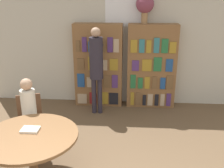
{
  "coord_description": "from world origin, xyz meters",
  "views": [
    {
      "loc": [
        0.12,
        -2.05,
        2.52
      ],
      "look_at": [
        -0.18,
        2.11,
        1.05
      ],
      "focal_mm": 42.0,
      "sensor_mm": 36.0,
      "label": 1
    }
  ],
  "objects_px": {
    "chair_left_side": "(30,118)",
    "seated_reader_left": "(29,112)",
    "bookshelf_left": "(99,66)",
    "reading_table": "(31,142)",
    "librarian_standing": "(96,63)",
    "flower_vase": "(145,5)",
    "bookshelf_right": "(151,67)"
  },
  "relations": [
    {
      "from": "bookshelf_left",
      "to": "chair_left_side",
      "type": "bearing_deg",
      "value": -117.39
    },
    {
      "from": "chair_left_side",
      "to": "seated_reader_left",
      "type": "xyz_separation_m",
      "value": [
        0.07,
        -0.17,
        0.21
      ]
    },
    {
      "from": "bookshelf_left",
      "to": "bookshelf_right",
      "type": "relative_size",
      "value": 1.0
    },
    {
      "from": "bookshelf_left",
      "to": "librarian_standing",
      "type": "height_order",
      "value": "bookshelf_left"
    },
    {
      "from": "bookshelf_right",
      "to": "reading_table",
      "type": "relative_size",
      "value": 1.46
    },
    {
      "from": "reading_table",
      "to": "librarian_standing",
      "type": "xyz_separation_m",
      "value": [
        0.61,
        2.24,
        0.52
      ]
    },
    {
      "from": "bookshelf_right",
      "to": "flower_vase",
      "type": "bearing_deg",
      "value": 178.61
    },
    {
      "from": "reading_table",
      "to": "librarian_standing",
      "type": "relative_size",
      "value": 0.69
    },
    {
      "from": "reading_table",
      "to": "bookshelf_right",
      "type": "bearing_deg",
      "value": 56.93
    },
    {
      "from": "bookshelf_left",
      "to": "chair_left_side",
      "type": "height_order",
      "value": "bookshelf_left"
    },
    {
      "from": "reading_table",
      "to": "seated_reader_left",
      "type": "bearing_deg",
      "value": 111.49
    },
    {
      "from": "flower_vase",
      "to": "reading_table",
      "type": "bearing_deg",
      "value": -119.99
    },
    {
      "from": "bookshelf_left",
      "to": "flower_vase",
      "type": "distance_m",
      "value": 1.66
    },
    {
      "from": "chair_left_side",
      "to": "seated_reader_left",
      "type": "relative_size",
      "value": 0.71
    },
    {
      "from": "chair_left_side",
      "to": "bookshelf_left",
      "type": "bearing_deg",
      "value": -138.87
    },
    {
      "from": "bookshelf_left",
      "to": "bookshelf_right",
      "type": "height_order",
      "value": "same"
    },
    {
      "from": "flower_vase",
      "to": "seated_reader_left",
      "type": "xyz_separation_m",
      "value": [
        -1.88,
        -2.01,
        -1.56
      ]
    },
    {
      "from": "bookshelf_right",
      "to": "librarian_standing",
      "type": "relative_size",
      "value": 1.01
    },
    {
      "from": "reading_table",
      "to": "librarian_standing",
      "type": "distance_m",
      "value": 2.38
    },
    {
      "from": "bookshelf_right",
      "to": "flower_vase",
      "type": "height_order",
      "value": "flower_vase"
    },
    {
      "from": "bookshelf_left",
      "to": "flower_vase",
      "type": "xyz_separation_m",
      "value": [
        1.0,
        0.0,
        1.32
      ]
    },
    {
      "from": "bookshelf_left",
      "to": "reading_table",
      "type": "relative_size",
      "value": 1.46
    },
    {
      "from": "reading_table",
      "to": "bookshelf_left",
      "type": "bearing_deg",
      "value": 77.87
    },
    {
      "from": "seated_reader_left",
      "to": "librarian_standing",
      "type": "bearing_deg",
      "value": -142.45
    },
    {
      "from": "librarian_standing",
      "to": "chair_left_side",
      "type": "bearing_deg",
      "value": -126.05
    },
    {
      "from": "seated_reader_left",
      "to": "chair_left_side",
      "type": "bearing_deg",
      "value": -90.0
    },
    {
      "from": "librarian_standing",
      "to": "bookshelf_right",
      "type": "bearing_deg",
      "value": 23.05
    },
    {
      "from": "bookshelf_right",
      "to": "reading_table",
      "type": "xyz_separation_m",
      "value": [
        -1.79,
        -2.75,
        -0.32
      ]
    },
    {
      "from": "reading_table",
      "to": "chair_left_side",
      "type": "xyz_separation_m",
      "value": [
        -0.36,
        0.91,
        -0.12
      ]
    },
    {
      "from": "bookshelf_left",
      "to": "bookshelf_right",
      "type": "distance_m",
      "value": 1.2
    },
    {
      "from": "flower_vase",
      "to": "reading_table",
      "type": "relative_size",
      "value": 0.46
    },
    {
      "from": "bookshelf_right",
      "to": "chair_left_side",
      "type": "height_order",
      "value": "bookshelf_right"
    }
  ]
}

